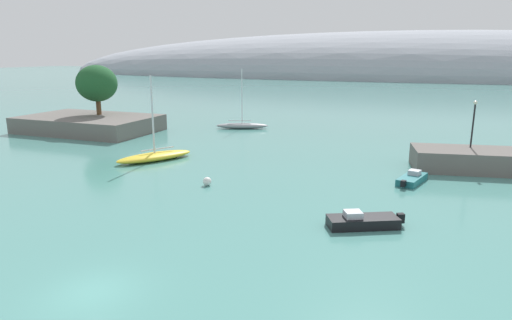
{
  "coord_description": "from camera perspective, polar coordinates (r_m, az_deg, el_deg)",
  "views": [
    {
      "loc": [
        13.65,
        -14.41,
        10.69
      ],
      "look_at": [
        -0.85,
        22.85,
        1.08
      ],
      "focal_mm": 31.1,
      "sensor_mm": 36.0,
      "label": 1
    }
  ],
  "objects": [
    {
      "name": "sailboat_grey_near_shore",
      "position": [
        65.05,
        -1.8,
        4.47
      ],
      "size": [
        7.66,
        4.18,
        8.6
      ],
      "rotation": [
        0.0,
        0.0,
        0.36
      ],
      "color": "gray",
      "rests_on": "water"
    },
    {
      "name": "distant_ridge",
      "position": [
        222.25,
        18.04,
        10.11
      ],
      "size": [
        374.49,
        85.09,
        42.02
      ],
      "primitive_type": "ellipsoid",
      "color": "#999EA8",
      "rests_on": "ground"
    },
    {
      "name": "motorboat_black_foreground",
      "position": [
        29.05,
        13.57,
        -7.67
      ],
      "size": [
        4.8,
        3.42,
        1.08
      ],
      "rotation": [
        0.0,
        0.0,
        3.61
      ],
      "color": "black",
      "rests_on": "water"
    },
    {
      "name": "tree_clump_shore",
      "position": [
        67.25,
        -19.8,
        9.25
      ],
      "size": [
        5.67,
        5.67,
        6.98
      ],
      "color": "brown",
      "rests_on": "shore_outcrop"
    },
    {
      "name": "harbor_lamp_post",
      "position": [
        46.62,
        26.2,
        4.76
      ],
      "size": [
        0.36,
        0.36,
        4.45
      ],
      "color": "black",
      "rests_on": "breakwater_rocks"
    },
    {
      "name": "shore_outcrop",
      "position": [
        66.72,
        -20.66,
        4.38
      ],
      "size": [
        18.25,
        11.23,
        2.19
      ],
      "primitive_type": "cube",
      "color": "#66605B",
      "rests_on": "ground"
    },
    {
      "name": "mooring_buoy_white",
      "position": [
        37.05,
        -6.3,
        -2.75
      ],
      "size": [
        0.72,
        0.72,
        0.72
      ],
      "primitive_type": "sphere",
      "color": "silver",
      "rests_on": "water"
    },
    {
      "name": "sailboat_yellow_mid_mooring",
      "position": [
        46.63,
        -12.89,
        0.53
      ],
      "size": [
        6.18,
        8.16,
        8.63
      ],
      "rotation": [
        0.0,
        0.0,
        4.17
      ],
      "color": "yellow",
      "rests_on": "water"
    },
    {
      "name": "water",
      "position": [
        22.54,
        -20.21,
        -15.7
      ],
      "size": [
        600.0,
        600.0,
        0.0
      ],
      "primitive_type": "plane",
      "color": "teal",
      "rests_on": "ground"
    },
    {
      "name": "motorboat_teal_alongside_breakwater",
      "position": [
        39.95,
        19.43,
        -2.3
      ],
      "size": [
        2.49,
        4.41,
        0.98
      ],
      "rotation": [
        0.0,
        0.0,
        1.3
      ],
      "color": "#1E6B70",
      "rests_on": "water"
    }
  ]
}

